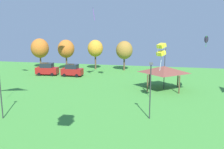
{
  "coord_description": "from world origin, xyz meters",
  "views": [
    {
      "loc": [
        4.98,
        0.75,
        9.08
      ],
      "look_at": [
        1.94,
        14.35,
        6.41
      ],
      "focal_mm": 38.0,
      "sensor_mm": 36.0,
      "label": 1
    }
  ],
  "objects_px": {
    "light_post_0": "(165,66)",
    "light_post_1": "(150,87)",
    "parked_car_second_from_left": "(72,70)",
    "park_pavilion": "(164,69)",
    "parked_car_leftmost": "(47,69)",
    "kite_flying_2": "(90,3)",
    "light_post_2": "(0,83)",
    "treeline_tree_0": "(40,48)",
    "kite_flying_9": "(206,39)",
    "treeline_tree_1": "(66,49)",
    "treeline_tree_2": "(95,48)",
    "treeline_tree_3": "(124,50)",
    "kite_flying_8": "(161,50)"
  },
  "relations": [
    {
      "from": "treeline_tree_3",
      "to": "park_pavilion",
      "type": "bearing_deg",
      "value": -60.54
    },
    {
      "from": "kite_flying_2",
      "to": "light_post_0",
      "type": "distance_m",
      "value": 15.5
    },
    {
      "from": "light_post_1",
      "to": "treeline_tree_2",
      "type": "bearing_deg",
      "value": 116.53
    },
    {
      "from": "kite_flying_2",
      "to": "kite_flying_9",
      "type": "relative_size",
      "value": 1.18
    },
    {
      "from": "kite_flying_9",
      "to": "treeline_tree_2",
      "type": "height_order",
      "value": "kite_flying_9"
    },
    {
      "from": "park_pavilion",
      "to": "treeline_tree_0",
      "type": "relative_size",
      "value": 0.84
    },
    {
      "from": "treeline_tree_2",
      "to": "kite_flying_2",
      "type": "bearing_deg",
      "value": -76.42
    },
    {
      "from": "kite_flying_2",
      "to": "parked_car_second_from_left",
      "type": "bearing_deg",
      "value": 135.69
    },
    {
      "from": "park_pavilion",
      "to": "light_post_0",
      "type": "relative_size",
      "value": 0.92
    },
    {
      "from": "kite_flying_9",
      "to": "parked_car_second_from_left",
      "type": "xyz_separation_m",
      "value": [
        -23.01,
        8.79,
        -6.61
      ]
    },
    {
      "from": "treeline_tree_1",
      "to": "treeline_tree_2",
      "type": "height_order",
      "value": "treeline_tree_1"
    },
    {
      "from": "parked_car_leftmost",
      "to": "treeline_tree_2",
      "type": "relative_size",
      "value": 0.67
    },
    {
      "from": "treeline_tree_0",
      "to": "treeline_tree_3",
      "type": "distance_m",
      "value": 20.48
    },
    {
      "from": "kite_flying_9",
      "to": "parked_car_second_from_left",
      "type": "height_order",
      "value": "kite_flying_9"
    },
    {
      "from": "treeline_tree_2",
      "to": "light_post_1",
      "type": "bearing_deg",
      "value": -63.47
    },
    {
      "from": "treeline_tree_0",
      "to": "kite_flying_2",
      "type": "bearing_deg",
      "value": -39.57
    },
    {
      "from": "kite_flying_9",
      "to": "light_post_0",
      "type": "xyz_separation_m",
      "value": [
        -5.33,
        2.29,
        -4.21
      ]
    },
    {
      "from": "light_post_2",
      "to": "treeline_tree_0",
      "type": "xyz_separation_m",
      "value": [
        -13.15,
        31.49,
        0.85
      ]
    },
    {
      "from": "parked_car_second_from_left",
      "to": "light_post_1",
      "type": "bearing_deg",
      "value": -50.14
    },
    {
      "from": "kite_flying_8",
      "to": "kite_flying_2",
      "type": "bearing_deg",
      "value": 142.78
    },
    {
      "from": "parked_car_leftmost",
      "to": "light_post_1",
      "type": "bearing_deg",
      "value": -48.44
    },
    {
      "from": "parked_car_second_from_left",
      "to": "parked_car_leftmost",
      "type": "bearing_deg",
      "value": -179.87
    },
    {
      "from": "kite_flying_9",
      "to": "light_post_1",
      "type": "relative_size",
      "value": 0.42
    },
    {
      "from": "kite_flying_8",
      "to": "parked_car_leftmost",
      "type": "xyz_separation_m",
      "value": [
        -22.53,
        14.25,
        -5.51
      ]
    },
    {
      "from": "light_post_2",
      "to": "treeline_tree_2",
      "type": "xyz_separation_m",
      "value": [
        0.6,
        31.76,
        1.02
      ]
    },
    {
      "from": "light_post_0",
      "to": "light_post_1",
      "type": "xyz_separation_m",
      "value": [
        -1.33,
        -12.96,
        -0.24
      ]
    },
    {
      "from": "light_post_1",
      "to": "treeline_tree_1",
      "type": "distance_m",
      "value": 34.44
    },
    {
      "from": "light_post_1",
      "to": "treeline_tree_0",
      "type": "height_order",
      "value": "treeline_tree_0"
    },
    {
      "from": "parked_car_second_from_left",
      "to": "park_pavilion",
      "type": "distance_m",
      "value": 18.86
    },
    {
      "from": "light_post_0",
      "to": "light_post_1",
      "type": "relative_size",
      "value": 1.08
    },
    {
      "from": "treeline_tree_0",
      "to": "light_post_2",
      "type": "bearing_deg",
      "value": -67.33
    },
    {
      "from": "parked_car_leftmost",
      "to": "parked_car_second_from_left",
      "type": "relative_size",
      "value": 1.09
    },
    {
      "from": "light_post_2",
      "to": "treeline_tree_3",
      "type": "bearing_deg",
      "value": 76.96
    },
    {
      "from": "kite_flying_9",
      "to": "light_post_1",
      "type": "distance_m",
      "value": 13.34
    },
    {
      "from": "park_pavilion",
      "to": "light_post_2",
      "type": "distance_m",
      "value": 22.8
    },
    {
      "from": "kite_flying_8",
      "to": "parked_car_leftmost",
      "type": "distance_m",
      "value": 27.22
    },
    {
      "from": "light_post_0",
      "to": "treeline_tree_0",
      "type": "bearing_deg",
      "value": 152.47
    },
    {
      "from": "kite_flying_8",
      "to": "light_post_0",
      "type": "distance_m",
      "value": 8.41
    },
    {
      "from": "kite_flying_9",
      "to": "parked_car_leftmost",
      "type": "bearing_deg",
      "value": 162.83
    },
    {
      "from": "kite_flying_2",
      "to": "treeline_tree_0",
      "type": "height_order",
      "value": "kite_flying_2"
    },
    {
      "from": "parked_car_second_from_left",
      "to": "treeline_tree_0",
      "type": "distance_m",
      "value": 15.0
    },
    {
      "from": "kite_flying_8",
      "to": "treeline_tree_0",
      "type": "bearing_deg",
      "value": 141.35
    },
    {
      "from": "kite_flying_9",
      "to": "light_post_0",
      "type": "height_order",
      "value": "kite_flying_9"
    },
    {
      "from": "kite_flying_9",
      "to": "treeline_tree_1",
      "type": "distance_m",
      "value": 32.36
    },
    {
      "from": "parked_car_leftmost",
      "to": "parked_car_second_from_left",
      "type": "distance_m",
      "value": 5.33
    },
    {
      "from": "light_post_1",
      "to": "treeline_tree_2",
      "type": "height_order",
      "value": "treeline_tree_2"
    },
    {
      "from": "light_post_2",
      "to": "treeline_tree_1",
      "type": "bearing_deg",
      "value": 101.17
    },
    {
      "from": "parked_car_leftmost",
      "to": "treeline_tree_2",
      "type": "bearing_deg",
      "value": 44.11
    },
    {
      "from": "parked_car_leftmost",
      "to": "treeline_tree_3",
      "type": "relative_size",
      "value": 0.69
    },
    {
      "from": "kite_flying_8",
      "to": "treeline_tree_2",
      "type": "relative_size",
      "value": 0.49
    }
  ]
}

